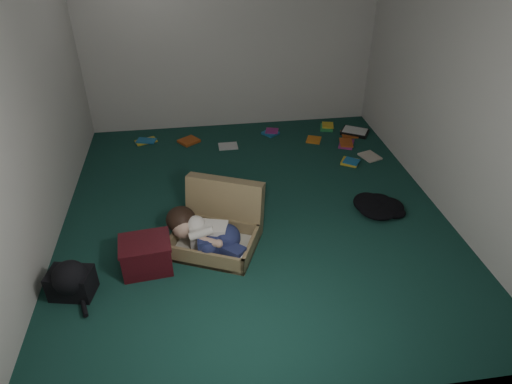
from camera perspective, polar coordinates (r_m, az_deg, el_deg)
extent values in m
plane|color=#143C33|center=(4.94, -0.25, -2.45)|extent=(4.50, 4.50, 0.00)
plane|color=silver|center=(6.44, -3.27, 19.01)|extent=(4.50, 0.00, 4.50)
plane|color=silver|center=(2.40, 7.35, -8.30)|extent=(4.50, 0.00, 4.50)
plane|color=silver|center=(4.51, -26.71, 9.14)|extent=(0.00, 4.50, 4.50)
plane|color=silver|center=(4.98, 23.69, 11.99)|extent=(0.00, 4.50, 4.50)
cube|color=olive|center=(4.41, -5.35, -6.26)|extent=(0.94, 0.82, 0.18)
cube|color=beige|center=(4.43, -5.32, -6.72)|extent=(0.85, 0.73, 0.02)
cube|color=olive|center=(4.56, -3.94, -1.65)|extent=(0.81, 0.53, 0.57)
cube|color=silver|center=(4.33, -5.80, -5.39)|extent=(0.37, 0.27, 0.25)
sphere|color=tan|center=(4.35, -9.10, -4.39)|extent=(0.21, 0.21, 0.21)
ellipsoid|color=black|center=(4.39, -9.37, -3.41)|extent=(0.28, 0.29, 0.24)
ellipsoid|color=#20264F|center=(4.29, -3.65, -5.69)|extent=(0.26, 0.29, 0.24)
cube|color=#20264F|center=(4.24, -5.32, -6.60)|extent=(0.29, 0.15, 0.16)
cube|color=#20264F|center=(4.20, -3.19, -7.39)|extent=(0.29, 0.28, 0.12)
sphere|color=white|center=(4.22, -1.66, -7.59)|extent=(0.12, 0.12, 0.12)
sphere|color=white|center=(4.17, -1.97, -8.38)|extent=(0.11, 0.11, 0.11)
cylinder|color=tan|center=(4.18, -5.80, -6.18)|extent=(0.21, 0.14, 0.07)
cube|color=#3F0D13|center=(4.27, -13.52, -7.80)|extent=(0.46, 0.38, 0.29)
cube|color=#3F0D13|center=(4.17, -13.80, -6.18)|extent=(0.49, 0.40, 0.02)
cube|color=black|center=(6.73, 12.25, 7.35)|extent=(0.45, 0.42, 0.05)
cube|color=white|center=(6.72, 12.27, 7.55)|extent=(0.40, 0.37, 0.01)
cube|color=gold|center=(6.53, -13.59, 6.22)|extent=(0.22, 0.17, 0.02)
cube|color=#B24917|center=(6.41, -8.38, 6.27)|extent=(0.28, 0.27, 0.02)
cube|color=silver|center=(6.23, -3.51, 5.75)|extent=(0.22, 0.26, 0.02)
cube|color=#1D679D|center=(6.57, 1.82, 7.33)|extent=(0.23, 0.27, 0.02)
cube|color=orange|center=(6.44, 7.23, 6.51)|extent=(0.28, 0.26, 0.02)
cube|color=green|center=(6.80, 8.82, 7.91)|extent=(0.24, 0.19, 0.02)
cube|color=#932474|center=(6.39, 11.23, 5.91)|extent=(0.28, 0.27, 0.02)
cube|color=beige|center=(6.14, 14.04, 4.34)|extent=(0.21, 0.25, 0.02)
cube|color=gold|center=(5.94, 11.65, 3.63)|extent=(0.25, 0.27, 0.02)
cube|color=#B24917|center=(6.67, 11.58, 7.08)|extent=(0.27, 0.25, 0.02)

